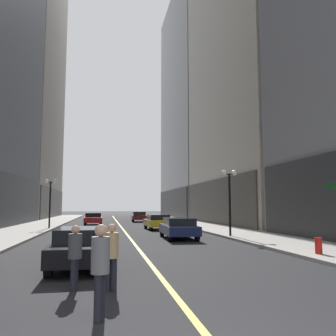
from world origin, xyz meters
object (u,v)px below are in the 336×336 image
at_px(pedestrian_in_tan_trench, 112,252).
at_px(pedestrian_in_grey_suit, 100,264).
at_px(car_yellow, 158,221).
at_px(car_black, 81,246).
at_px(car_maroon, 139,216).
at_px(fire_hydrant_right, 319,248).
at_px(street_lamp_right_mid, 229,188).
at_px(car_navy, 179,227).
at_px(pedestrian_with_orange_bag, 75,252).
at_px(car_red, 93,218).
at_px(street_lamp_left_far, 50,192).

height_order(pedestrian_in_tan_trench, pedestrian_in_grey_suit, pedestrian_in_grey_suit).
height_order(car_yellow, pedestrian_in_grey_suit, pedestrian_in_grey_suit).
distance_m(car_black, car_maroon, 34.41).
distance_m(car_black, pedestrian_in_grey_suit, 5.82).
height_order(car_maroon, fire_hydrant_right, car_maroon).
xyz_separation_m(car_maroon, pedestrian_in_grey_suit, (-4.52, -39.78, 0.30)).
relative_size(car_maroon, fire_hydrant_right, 5.30).
distance_m(pedestrian_in_grey_suit, street_lamp_right_mid, 17.46).
relative_size(car_navy, car_maroon, 1.12).
xyz_separation_m(car_black, fire_hydrant_right, (9.30, 0.69, -0.32)).
bearing_deg(fire_hydrant_right, pedestrian_with_orange_bag, -156.74).
xyz_separation_m(car_navy, pedestrian_in_tan_trench, (-4.45, -13.07, 0.22)).
height_order(car_black, car_maroon, same).
bearing_deg(pedestrian_with_orange_bag, car_yellow, 76.23).
bearing_deg(pedestrian_in_grey_suit, fire_hydrant_right, 36.88).
relative_size(car_navy, car_red, 0.99).
relative_size(car_yellow, pedestrian_in_tan_trench, 2.52).
height_order(pedestrian_with_orange_bag, pedestrian_in_grey_suit, pedestrian_in_grey_suit).
bearing_deg(car_navy, fire_hydrant_right, -66.19).
xyz_separation_m(car_black, street_lamp_right_mid, (8.80, 9.53, 2.54)).
bearing_deg(pedestrian_with_orange_bag, car_red, 90.94).
bearing_deg(car_black, pedestrian_with_orange_bag, -89.18).
distance_m(car_black, car_yellow, 19.30).
bearing_deg(street_lamp_left_far, car_maroon, 56.70).
distance_m(car_black, car_navy, 10.98).
bearing_deg(pedestrian_with_orange_bag, car_navy, 67.43).
bearing_deg(pedestrian_in_grey_suit, car_red, 91.99).
relative_size(car_black, car_navy, 0.94).
bearing_deg(car_maroon, fire_hydrant_right, -83.01).
bearing_deg(pedestrian_with_orange_bag, pedestrian_in_grey_suit, -75.43).
bearing_deg(street_lamp_right_mid, car_black, -132.74).
bearing_deg(car_black, pedestrian_in_tan_trench, -74.95).
relative_size(car_navy, fire_hydrant_right, 5.92).
bearing_deg(fire_hydrant_right, pedestrian_in_tan_trench, -153.36).
distance_m(car_red, car_maroon, 8.84).
xyz_separation_m(car_red, fire_hydrant_right, (9.76, -26.55, -0.32)).
bearing_deg(pedestrian_with_orange_bag, street_lamp_right_mid, 55.65).
distance_m(street_lamp_right_mid, fire_hydrant_right, 9.30).
xyz_separation_m(car_yellow, pedestrian_in_tan_trench, (-4.45, -22.03, 0.23)).
relative_size(car_red, street_lamp_right_mid, 1.08).
distance_m(car_maroon, pedestrian_in_tan_trench, 37.76).
bearing_deg(fire_hydrant_right, car_yellow, 102.36).
bearing_deg(street_lamp_left_far, car_red, 63.96).
height_order(car_black, street_lamp_left_far, street_lamp_left_far).
relative_size(pedestrian_in_tan_trench, pedestrian_in_grey_suit, 0.94).
xyz_separation_m(car_yellow, street_lamp_right_mid, (3.41, -9.00, 2.54)).
bearing_deg(fire_hydrant_right, car_black, -175.74).
bearing_deg(street_lamp_right_mid, car_maroon, 98.33).
bearing_deg(street_lamp_left_far, pedestrian_in_grey_suit, -79.68).
relative_size(pedestrian_in_grey_suit, fire_hydrant_right, 2.17).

